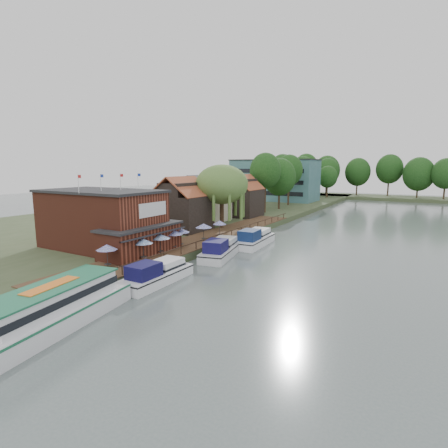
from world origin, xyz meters
The scene contains 28 objects.
ground centered at (0.00, 0.00, 0.00)m, with size 260.00×260.00×0.00m, color #4D5957.
land_bank centered at (-30.00, 35.00, 0.50)m, with size 50.00×140.00×1.00m, color #384728.
quay_deck centered at (-8.00, 10.00, 1.05)m, with size 6.00×50.00×0.10m, color #47301E.
quay_rail centered at (-5.30, 10.50, 1.50)m, with size 0.20×49.00×1.00m, color black, non-canonical shape.
pub centered at (-14.00, -1.00, 4.65)m, with size 20.00×11.00×7.30m, color maroon, non-canonical shape.
hotel_block centered at (-22.00, 70.00, 7.15)m, with size 25.40×12.40×12.30m, color #38666B, non-canonical shape.
cottage_a centered at (-15.00, 14.00, 5.25)m, with size 8.60×7.60×8.50m, color black, non-canonical shape.
cottage_b centered at (-18.00, 24.00, 5.25)m, with size 9.60×8.60×8.50m, color beige, non-canonical shape.
cottage_c centered at (-14.00, 33.00, 5.25)m, with size 7.60×7.60×8.50m, color black, non-canonical shape.
willow centered at (-10.50, 19.00, 6.21)m, with size 8.60×8.60×10.43m, color #476B2D, non-canonical shape.
umbrella_0 centered at (-8.26, -7.09, 2.29)m, with size 2.11×2.11×2.38m, color navy, non-canonical shape.
umbrella_1 centered at (-7.23, -3.10, 2.29)m, with size 2.15×2.15×2.38m, color #1C4D9A, non-canonical shape.
umbrella_2 centered at (-7.34, -0.18, 2.29)m, with size 2.35×2.35×2.38m, color navy, non-canonical shape.
umbrella_3 centered at (-7.58, 2.59, 2.29)m, with size 2.31×2.31×2.38m, color #1B2295, non-canonical shape.
umbrella_4 centered at (-7.67, 4.07, 2.29)m, with size 2.30×2.30×2.38m, color navy, non-canonical shape.
umbrella_5 centered at (-7.08, 8.39, 2.29)m, with size 2.28×2.28×2.38m, color #1B2597, non-canonical shape.
umbrella_6 centered at (-6.60, 11.78, 2.29)m, with size 1.97×1.97×2.38m, color navy, non-canonical shape.
cruiser_0 centered at (-3.12, -5.67, 1.16)m, with size 3.12×9.64×2.33m, color white, non-canonical shape.
cruiser_1 centered at (-2.87, 5.86, 1.24)m, with size 3.30×10.20×2.48m, color silver, non-canonical shape.
cruiser_2 centered at (-2.01, 13.81, 1.26)m, with size 3.35×10.35×2.53m, color white, non-canonical shape.
tour_boat centered at (-2.98, -17.19, 1.54)m, with size 3.97×14.09×3.08m, color silver, non-canonical shape.
swan centered at (-4.50, -10.09, 0.22)m, with size 0.44×0.44×0.44m, color white.
bank_tree_0 centered at (-12.37, 40.93, 7.56)m, with size 6.88×6.88×13.12m, color #143811, non-canonical shape.
bank_tree_1 centered at (-12.17, 48.95, 7.07)m, with size 7.79×7.79×12.13m, color #143811, non-canonical shape.
bank_tree_2 centered at (-13.27, 58.49, 7.63)m, with size 7.08×7.08×13.27m, color #143811, non-canonical shape.
bank_tree_3 centered at (-16.11, 78.47, 7.71)m, with size 7.21×7.21×13.43m, color #143811, non-canonical shape.
bank_tree_4 centered at (-10.25, 87.35, 6.21)m, with size 6.33×6.33×10.43m, color #143811, non-canonical shape.
bank_tree_5 centered at (-12.07, 94.05, 7.55)m, with size 8.04×8.04×13.09m, color #143811, non-canonical shape.
Camera 1 is at (18.62, -30.26, 11.00)m, focal length 28.00 mm.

